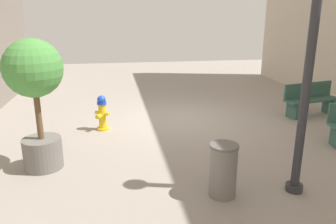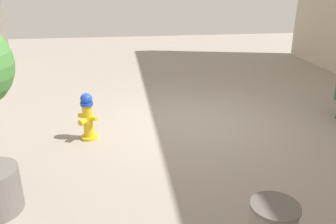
% 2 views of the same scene
% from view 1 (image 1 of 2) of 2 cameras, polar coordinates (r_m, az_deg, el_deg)
% --- Properties ---
extents(ground_plane, '(23.40, 23.40, 0.00)m').
position_cam_1_polar(ground_plane, '(9.23, 2.07, -1.29)').
color(ground_plane, gray).
extents(fire_hydrant, '(0.38, 0.38, 0.90)m').
position_cam_1_polar(fire_hydrant, '(8.46, -11.42, -0.11)').
color(fire_hydrant, gold).
rests_on(fire_hydrant, ground_plane).
extents(bench_near, '(1.75, 0.79, 0.95)m').
position_cam_1_polar(bench_near, '(10.35, 23.55, 2.14)').
color(bench_near, '#33594C').
rests_on(bench_near, ground_plane).
extents(planter_tree, '(1.05, 1.05, 2.45)m').
position_cam_1_polar(planter_tree, '(6.36, -22.14, 3.98)').
color(planter_tree, slate).
rests_on(planter_tree, ground_plane).
extents(street_lamp, '(0.36, 0.36, 3.87)m').
position_cam_1_polar(street_lamp, '(5.34, 23.76, 10.64)').
color(street_lamp, '#2D2D33').
rests_on(street_lamp, ground_plane).
extents(trash_bin, '(0.46, 0.46, 0.88)m').
position_cam_1_polar(trash_bin, '(5.39, 9.58, -9.97)').
color(trash_bin, slate).
rests_on(trash_bin, ground_plane).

